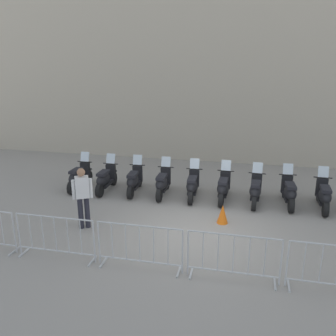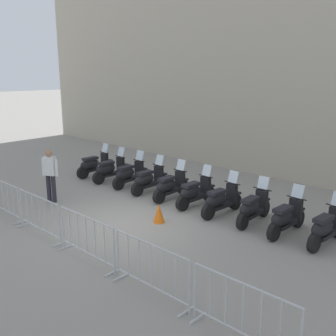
{
  "view_description": "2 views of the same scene",
  "coord_description": "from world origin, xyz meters",
  "px_view_note": "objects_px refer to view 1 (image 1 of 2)",
  "views": [
    {
      "loc": [
        2.75,
        -8.34,
        4.54
      ],
      "look_at": [
        -1.57,
        1.66,
        1.19
      ],
      "focal_mm": 38.41,
      "sensor_mm": 36.0,
      "label": 1
    },
    {
      "loc": [
        9.18,
        -5.12,
        4.31
      ],
      "look_at": [
        -1.5,
        2.63,
        0.91
      ],
      "focal_mm": 43.11,
      "sensor_mm": 36.0,
      "label": 2
    }
  ],
  "objects_px": {
    "barrier_segment_3": "(233,258)",
    "motorcycle_2": "(134,181)",
    "barrier_segment_1": "(56,238)",
    "motorcycle_6": "(255,191)",
    "motorcycle_1": "(106,179)",
    "motorcycle_7": "(289,192)",
    "motorcycle_3": "(163,183)",
    "officer_near_row_end": "(83,195)",
    "barrier_segment_2": "(140,247)",
    "traffic_cone": "(223,214)",
    "motorcycle_0": "(79,177)",
    "motorcycle_4": "(193,186)",
    "motorcycle_5": "(223,188)",
    "motorcycle_8": "(324,196)"
  },
  "relations": [
    {
      "from": "motorcycle_3",
      "to": "motorcycle_4",
      "type": "bearing_deg",
      "value": 10.07
    },
    {
      "from": "motorcycle_2",
      "to": "motorcycle_3",
      "type": "height_order",
      "value": "same"
    },
    {
      "from": "motorcycle_5",
      "to": "motorcycle_3",
      "type": "bearing_deg",
      "value": -168.94
    },
    {
      "from": "motorcycle_2",
      "to": "motorcycle_7",
      "type": "relative_size",
      "value": 1.0
    },
    {
      "from": "motorcycle_4",
      "to": "barrier_segment_2",
      "type": "height_order",
      "value": "motorcycle_4"
    },
    {
      "from": "barrier_segment_2",
      "to": "barrier_segment_3",
      "type": "relative_size",
      "value": 1.0
    },
    {
      "from": "motorcycle_5",
      "to": "officer_near_row_end",
      "type": "relative_size",
      "value": 1.0
    },
    {
      "from": "motorcycle_0",
      "to": "motorcycle_5",
      "type": "relative_size",
      "value": 1.0
    },
    {
      "from": "motorcycle_5",
      "to": "barrier_segment_1",
      "type": "xyz_separation_m",
      "value": [
        -2.67,
        -5.02,
        0.07
      ]
    },
    {
      "from": "motorcycle_2",
      "to": "traffic_cone",
      "type": "height_order",
      "value": "motorcycle_2"
    },
    {
      "from": "motorcycle_2",
      "to": "barrier_segment_3",
      "type": "height_order",
      "value": "motorcycle_2"
    },
    {
      "from": "barrier_segment_2",
      "to": "motorcycle_2",
      "type": "bearing_deg",
      "value": 120.07
    },
    {
      "from": "barrier_segment_3",
      "to": "officer_near_row_end",
      "type": "distance_m",
      "value": 4.46
    },
    {
      "from": "motorcycle_3",
      "to": "officer_near_row_end",
      "type": "relative_size",
      "value": 0.99
    },
    {
      "from": "motorcycle_5",
      "to": "motorcycle_8",
      "type": "height_order",
      "value": "same"
    },
    {
      "from": "motorcycle_0",
      "to": "motorcycle_4",
      "type": "relative_size",
      "value": 1.01
    },
    {
      "from": "motorcycle_1",
      "to": "barrier_segment_1",
      "type": "relative_size",
      "value": 0.89
    },
    {
      "from": "motorcycle_7",
      "to": "barrier_segment_1",
      "type": "height_order",
      "value": "motorcycle_7"
    },
    {
      "from": "motorcycle_6",
      "to": "motorcycle_1",
      "type": "bearing_deg",
      "value": -169.34
    },
    {
      "from": "motorcycle_4",
      "to": "barrier_segment_2",
      "type": "relative_size",
      "value": 0.89
    },
    {
      "from": "barrier_segment_1",
      "to": "motorcycle_4",
      "type": "bearing_deg",
      "value": 70.81
    },
    {
      "from": "motorcycle_2",
      "to": "barrier_segment_1",
      "type": "bearing_deg",
      "value": -85.5
    },
    {
      "from": "motorcycle_2",
      "to": "barrier_segment_1",
      "type": "xyz_separation_m",
      "value": [
        0.35,
        -4.46,
        0.07
      ]
    },
    {
      "from": "traffic_cone",
      "to": "motorcycle_7",
      "type": "bearing_deg",
      "value": 52.13
    },
    {
      "from": "officer_near_row_end",
      "to": "motorcycle_3",
      "type": "bearing_deg",
      "value": 71.81
    },
    {
      "from": "traffic_cone",
      "to": "motorcycle_0",
      "type": "bearing_deg",
      "value": 173.0
    },
    {
      "from": "barrier_segment_1",
      "to": "traffic_cone",
      "type": "height_order",
      "value": "barrier_segment_1"
    },
    {
      "from": "motorcycle_0",
      "to": "motorcycle_1",
      "type": "relative_size",
      "value": 1.0
    },
    {
      "from": "motorcycle_7",
      "to": "barrier_segment_3",
      "type": "relative_size",
      "value": 0.88
    },
    {
      "from": "motorcycle_3",
      "to": "officer_near_row_end",
      "type": "height_order",
      "value": "officer_near_row_end"
    },
    {
      "from": "motorcycle_6",
      "to": "motorcycle_2",
      "type": "bearing_deg",
      "value": -170.15
    },
    {
      "from": "motorcycle_1",
      "to": "motorcycle_5",
      "type": "xyz_separation_m",
      "value": [
        4.03,
        0.81,
        0.0
      ]
    },
    {
      "from": "motorcycle_3",
      "to": "barrier_segment_3",
      "type": "xyz_separation_m",
      "value": [
        3.36,
        -3.85,
        0.07
      ]
    },
    {
      "from": "motorcycle_4",
      "to": "barrier_segment_2",
      "type": "distance_m",
      "value": 4.43
    },
    {
      "from": "motorcycle_3",
      "to": "motorcycle_5",
      "type": "relative_size",
      "value": 0.99
    },
    {
      "from": "motorcycle_6",
      "to": "barrier_segment_3",
      "type": "xyz_separation_m",
      "value": [
        0.33,
        -4.39,
        0.07
      ]
    },
    {
      "from": "motorcycle_8",
      "to": "motorcycle_1",
      "type": "bearing_deg",
      "value": -169.25
    },
    {
      "from": "motorcycle_0",
      "to": "motorcycle_4",
      "type": "xyz_separation_m",
      "value": [
        4.04,
        0.76,
        0.0
      ]
    },
    {
      "from": "motorcycle_8",
      "to": "barrier_segment_2",
      "type": "bearing_deg",
      "value": -125.61
    },
    {
      "from": "motorcycle_4",
      "to": "barrier_segment_2",
      "type": "xyz_separation_m",
      "value": [
        0.33,
        -4.42,
        0.07
      ]
    },
    {
      "from": "barrier_segment_1",
      "to": "barrier_segment_3",
      "type": "distance_m",
      "value": 4.09
    },
    {
      "from": "motorcycle_1",
      "to": "motorcycle_2",
      "type": "height_order",
      "value": "same"
    },
    {
      "from": "barrier_segment_2",
      "to": "barrier_segment_3",
      "type": "xyz_separation_m",
      "value": [
        2.01,
        0.39,
        0.0
      ]
    },
    {
      "from": "motorcycle_3",
      "to": "traffic_cone",
      "type": "relative_size",
      "value": 3.11
    },
    {
      "from": "motorcycle_3",
      "to": "motorcycle_7",
      "type": "bearing_deg",
      "value": 11.27
    },
    {
      "from": "barrier_segment_2",
      "to": "barrier_segment_3",
      "type": "distance_m",
      "value": 2.04
    },
    {
      "from": "motorcycle_4",
      "to": "motorcycle_8",
      "type": "distance_m",
      "value": 4.1
    },
    {
      "from": "motorcycle_1",
      "to": "motorcycle_7",
      "type": "bearing_deg",
      "value": 11.39
    },
    {
      "from": "motorcycle_5",
      "to": "barrier_segment_2",
      "type": "distance_m",
      "value": 4.68
    },
    {
      "from": "barrier_segment_3",
      "to": "motorcycle_2",
      "type": "bearing_deg",
      "value": 139.83
    }
  ]
}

